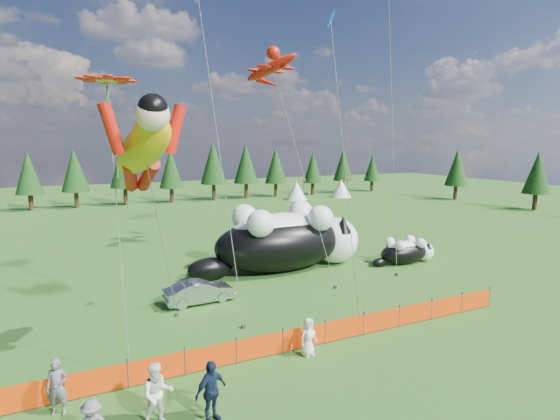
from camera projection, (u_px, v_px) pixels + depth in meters
name	position (u px, v px, depth m)	size (l,w,h in m)	color
ground	(274.00, 322.00, 20.92)	(160.00, 160.00, 0.00)	#0E370A
safety_fence	(304.00, 337.00, 18.16)	(22.06, 0.06, 1.10)	#262626
tree_line	(139.00, 176.00, 60.50)	(90.00, 4.00, 8.00)	black
festival_tents	(227.00, 194.00, 61.09)	(50.00, 3.20, 2.80)	white
cat_large	(288.00, 239.00, 29.38)	(12.33, 4.45, 4.45)	black
cat_small	(407.00, 251.00, 31.06)	(5.16, 1.92, 1.87)	black
car	(200.00, 292.00, 23.34)	(1.31, 3.74, 1.23)	#B5B4B9
spectator_a	(57.00, 387.00, 13.68)	(0.67, 0.44, 1.84)	#5E5D62
spectator_b	(158.00, 394.00, 13.17)	(0.96, 0.57, 1.97)	white
spectator_c	(211.00, 391.00, 13.33)	(1.15, 0.59, 1.96)	#131D34
spectator_e	(308.00, 337.00, 17.52)	(0.77, 0.50, 1.57)	white
superhero_kite	(143.00, 148.00, 15.99)	(5.28, 6.86, 10.86)	gold
gecko_kite	(271.00, 68.00, 34.47)	(6.68, 15.48, 18.45)	red
flower_kite	(107.00, 83.00, 18.24)	(3.13, 6.00, 11.80)	red
diamond_kite_a	(200.00, 11.00, 23.66)	(0.55, 7.40, 17.72)	#0B3EB2
diamond_kite_c	(332.00, 35.00, 19.30)	(1.15, 2.36, 14.63)	#0B3EB2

